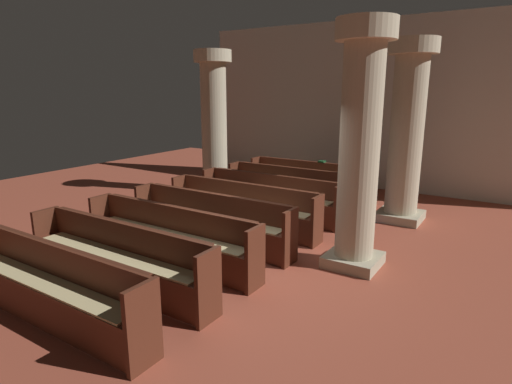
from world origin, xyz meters
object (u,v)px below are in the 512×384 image
(pillar_aisle_rear, at_px, (360,145))
(pew_row_3, at_px, (242,205))
(lectern, at_px, (350,175))
(pew_row_0, at_px, (309,178))
(pillar_far_side, at_px, (214,121))
(pew_row_5, at_px, (169,234))
(pew_row_4, at_px, (210,218))
(pew_row_7, at_px, (48,283))
(pew_row_2, at_px, (269,195))
(pew_row_6, at_px, (117,255))
(pew_row_1, at_px, (291,186))
(kneeler_box_navy, at_px, (358,219))
(pillar_aisle_side, at_px, (407,130))
(hymn_book, at_px, (322,162))

(pillar_aisle_rear, bearing_deg, pew_row_3, 168.47)
(pillar_aisle_rear, bearing_deg, lectern, 111.20)
(pew_row_0, bearing_deg, pillar_far_side, -161.72)
(pew_row_5, bearing_deg, pillar_far_side, 119.56)
(pew_row_4, relative_size, pew_row_7, 1.00)
(pew_row_2, relative_size, pew_row_6, 1.00)
(pew_row_1, xyz_separation_m, kneeler_box_navy, (1.80, -0.42, -0.39))
(pew_row_2, distance_m, pillar_aisle_side, 3.12)
(pew_row_3, height_order, pew_row_4, same)
(pew_row_2, bearing_deg, pillar_far_side, 153.11)
(pew_row_2, distance_m, kneeler_box_navy, 1.93)
(pew_row_2, height_order, pew_row_4, same)
(pew_row_2, relative_size, pew_row_7, 1.00)
(pew_row_1, distance_m, pillar_aisle_side, 2.84)
(pew_row_0, distance_m, pillar_aisle_rear, 4.52)
(pew_row_5, distance_m, pillar_aisle_side, 5.17)
(pew_row_0, height_order, pew_row_2, same)
(pew_row_4, relative_size, hymn_book, 18.05)
(pillar_aisle_side, bearing_deg, pew_row_0, 163.91)
(pew_row_3, xyz_separation_m, pillar_aisle_rear, (2.45, -0.50, 1.41))
(pew_row_0, distance_m, lectern, 1.29)
(kneeler_box_navy, bearing_deg, pillar_aisle_side, 47.51)
(pew_row_7, relative_size, kneeler_box_navy, 7.76)
(pew_row_5, xyz_separation_m, pillar_far_side, (-2.40, 4.24, 1.41))
(pew_row_5, xyz_separation_m, lectern, (0.66, 6.15, -0.04))
(pew_row_6, bearing_deg, pew_row_1, 90.00)
(pillar_aisle_rear, bearing_deg, hymn_book, 120.79)
(pew_row_0, bearing_deg, pillar_aisle_side, -16.09)
(pew_row_5, height_order, pew_row_6, same)
(pew_row_5, xyz_separation_m, pew_row_7, (0.00, -2.01, 0.00))
(pew_row_2, bearing_deg, pew_row_0, 90.00)
(pew_row_2, height_order, kneeler_box_navy, pew_row_2)
(pew_row_5, bearing_deg, pillar_aisle_side, 60.43)
(pew_row_1, xyz_separation_m, pew_row_2, (0.00, -1.01, 0.00))
(pew_row_2, relative_size, pillar_far_side, 0.89)
(pew_row_6, xyz_separation_m, hymn_book, (0.24, 6.24, 0.43))
(pew_row_2, relative_size, pillar_aisle_side, 0.89)
(pew_row_3, relative_size, pew_row_7, 1.00)
(pew_row_0, bearing_deg, pew_row_5, -90.00)
(pew_row_2, bearing_deg, pew_row_6, -90.00)
(pew_row_6, height_order, hymn_book, hymn_book)
(pew_row_3, relative_size, pew_row_4, 1.00)
(pillar_far_side, distance_m, lectern, 3.89)
(lectern, bearing_deg, pillar_aisle_side, -45.38)
(pew_row_0, relative_size, lectern, 3.02)
(pew_row_0, relative_size, pillar_aisle_side, 0.89)
(hymn_book, relative_size, kneeler_box_navy, 0.43)
(pew_row_4, distance_m, lectern, 5.18)
(pew_row_0, bearing_deg, kneeler_box_navy, -38.46)
(pew_row_7, height_order, lectern, lectern)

